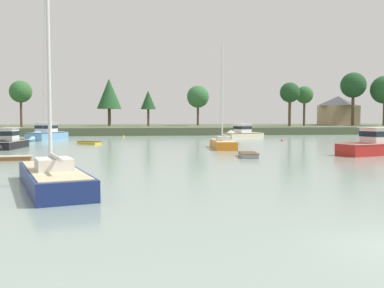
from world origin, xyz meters
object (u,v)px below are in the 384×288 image
at_px(cruiser_cream, 239,135).
at_px(sailboat_navy, 53,182).
at_px(cruiser_skyblue, 45,136).
at_px(mooring_buoy_orange, 218,140).
at_px(dinghy_grey, 248,156).
at_px(dinghy_yellow, 89,143).
at_px(dinghy_wood, 13,159).
at_px(mooring_buoy_red, 282,141).
at_px(sailboat_orange, 223,146).
at_px(cruiser_red, 381,148).
at_px(mooring_buoy_yellow, 123,137).
at_px(cruiser_black, 8,144).

height_order(cruiser_cream, sailboat_navy, sailboat_navy).
height_order(cruiser_skyblue, mooring_buoy_orange, cruiser_skyblue).
bearing_deg(dinghy_grey, dinghy_yellow, 127.86).
bearing_deg(cruiser_cream, dinghy_wood, -128.49).
bearing_deg(mooring_buoy_red, sailboat_orange, -130.37).
bearing_deg(cruiser_cream, sailboat_orange, -107.91).
height_order(mooring_buoy_red, mooring_buoy_orange, mooring_buoy_orange).
distance_m(cruiser_cream, mooring_buoy_red, 10.29).
relative_size(dinghy_grey, mooring_buoy_orange, 6.59).
bearing_deg(sailboat_orange, cruiser_red, -37.11).
height_order(cruiser_cream, sailboat_orange, sailboat_orange).
xyz_separation_m(cruiser_cream, mooring_buoy_red, (4.30, -9.34, -0.45)).
xyz_separation_m(cruiser_cream, mooring_buoy_orange, (-4.98, -6.97, -0.42)).
distance_m(sailboat_orange, mooring_buoy_red, 18.23).
bearing_deg(mooring_buoy_red, mooring_buoy_yellow, 147.70).
distance_m(cruiser_cream, sailboat_orange, 24.42).
distance_m(mooring_buoy_orange, mooring_buoy_yellow, 19.31).
distance_m(cruiser_cream, mooring_buoy_yellow, 20.35).
xyz_separation_m(cruiser_red, cruiser_skyblue, (-37.28, 31.28, -0.03)).
bearing_deg(cruiser_cream, cruiser_black, -146.63).
xyz_separation_m(cruiser_red, dinghy_yellow, (-29.34, 19.73, -0.48)).
relative_size(cruiser_red, cruiser_skyblue, 0.89).
xyz_separation_m(dinghy_wood, mooring_buoy_orange, (22.65, 27.77, -0.04)).
xyz_separation_m(sailboat_navy, mooring_buoy_red, (25.97, 40.54, -0.23)).
relative_size(cruiser_cream, mooring_buoy_orange, 15.37).
relative_size(cruiser_black, cruiser_skyblue, 0.77).
distance_m(cruiser_red, sailboat_orange, 16.77).
xyz_separation_m(dinghy_wood, sailboat_orange, (20.11, 11.51, 0.13)).
xyz_separation_m(cruiser_red, cruiser_black, (-37.61, 12.44, -0.08)).
xyz_separation_m(mooring_buoy_orange, mooring_buoy_yellow, (-14.55, 12.69, -0.01)).
bearing_deg(mooring_buoy_red, cruiser_skyblue, 168.49).
distance_m(mooring_buoy_red, mooring_buoy_yellow, 28.19).
bearing_deg(sailboat_orange, mooring_buoy_orange, 81.15).
distance_m(cruiser_cream, dinghy_yellow, 27.14).
height_order(dinghy_yellow, mooring_buoy_orange, dinghy_yellow).
height_order(dinghy_grey, dinghy_yellow, dinghy_yellow).
relative_size(sailboat_navy, mooring_buoy_yellow, 28.69).
bearing_deg(dinghy_yellow, sailboat_navy, -87.15).
height_order(dinghy_grey, sailboat_navy, sailboat_navy).
bearing_deg(dinghy_wood, cruiser_skyblue, 96.62).
distance_m(cruiser_red, sailboat_navy, 32.12).
bearing_deg(sailboat_navy, cruiser_skyblue, 101.52).
bearing_deg(mooring_buoy_yellow, cruiser_black, -114.66).
height_order(cruiser_black, dinghy_wood, cruiser_black).
bearing_deg(mooring_buoy_yellow, cruiser_skyblue, -146.77).
distance_m(dinghy_grey, mooring_buoy_yellow, 41.79).
relative_size(cruiser_red, dinghy_grey, 2.40).
height_order(dinghy_wood, mooring_buoy_orange, mooring_buoy_orange).
bearing_deg(cruiser_red, cruiser_cream, 99.97).
xyz_separation_m(cruiser_red, mooring_buoy_red, (-1.57, 24.00, -0.57)).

